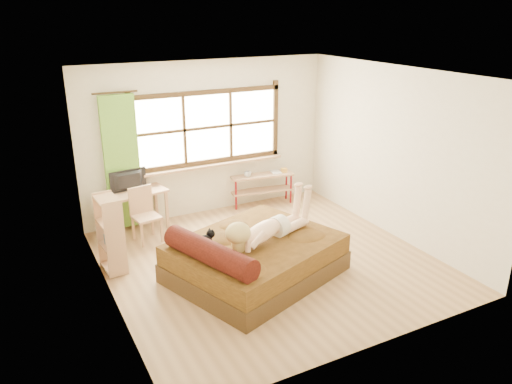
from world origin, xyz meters
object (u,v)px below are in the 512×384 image
kitten (203,240)px  bookshelf (110,234)px  woman (267,218)px  bed (253,258)px  pipe_shelf (263,182)px  desk (132,198)px  chair (144,211)px

kitten → bookshelf: bookshelf is taller
woman → kitten: 0.90m
bed → bookshelf: bookshelf is taller
kitten → woman: bearing=-29.2°
woman → bookshelf: size_ratio=1.35×
woman → bookshelf: (-1.87, 1.11, -0.29)m
woman → pipe_shelf: (1.21, 2.39, -0.42)m
woman → pipe_shelf: size_ratio=1.23×
kitten → bookshelf: bearing=116.5°
bed → kitten: (-0.67, 0.12, 0.37)m
woman → pipe_shelf: bearing=43.7°
woman → bookshelf: bearing=129.7°
desk → chair: (0.09, -0.37, -0.12)m
desk → woman: bearing=-69.8°
desk → pipe_shelf: (2.48, 0.12, -0.17)m
desk → pipe_shelf: 2.49m
bed → chair: (-0.98, 1.87, 0.19)m
kitten → pipe_shelf: 3.07m
desk → chair: 0.40m
bed → chair: size_ratio=2.96×
bed → pipe_shelf: bearing=39.7°
bed → kitten: bed is taller
woman → desk: (-1.27, 2.27, -0.25)m
bed → bookshelf: (-1.67, 1.08, 0.27)m
pipe_shelf → chair: bearing=-158.8°
desk → bookshelf: size_ratio=1.07×
woman → bed: bearing=151.4°
kitten → bookshelf: 1.39m
kitten → chair: (-0.31, 1.75, -0.18)m
desk → pipe_shelf: desk is taller
pipe_shelf → woman: bearing=-107.2°
desk → chair: chair is taller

